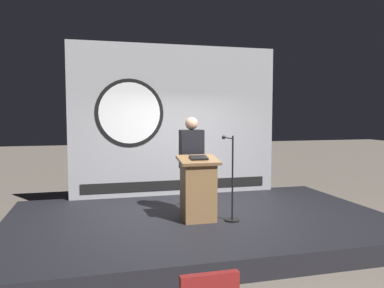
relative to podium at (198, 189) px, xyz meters
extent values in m
plane|color=#6B6056|center=(0.10, 0.25, -0.82)|extent=(40.00, 40.00, 0.00)
cube|color=black|center=(0.10, 0.25, -0.67)|extent=(6.40, 4.00, 0.30)
cube|color=#9E9EA3|center=(0.10, 2.10, 1.07)|extent=(4.44, 0.10, 3.19)
cylinder|color=black|center=(-0.89, 2.04, 1.23)|extent=(1.40, 0.02, 1.40)
cylinder|color=white|center=(-0.89, 2.04, 1.23)|extent=(1.25, 0.02, 1.25)
cube|color=black|center=(0.10, 2.04, -0.30)|extent=(4.00, 0.02, 0.20)
cube|color=olive|center=(0.00, 0.00, -0.04)|extent=(0.52, 0.40, 0.96)
cube|color=olive|center=(0.00, 0.00, 0.47)|extent=(0.64, 0.50, 0.13)
cube|color=black|center=(0.00, -0.02, 0.52)|extent=(0.28, 0.20, 0.06)
cylinder|color=black|center=(0.01, 0.48, -0.13)|extent=(0.26, 0.26, 0.79)
cube|color=black|center=(0.01, 0.48, 0.60)|extent=(0.40, 0.24, 0.67)
sphere|color=tan|center=(0.01, 0.48, 1.05)|extent=(0.22, 0.22, 0.22)
cylinder|color=black|center=(0.53, -0.15, -0.51)|extent=(0.24, 0.24, 0.02)
cylinder|color=black|center=(0.53, -0.15, 0.17)|extent=(0.03, 0.03, 1.39)
cylinder|color=black|center=(0.53, 0.07, 0.82)|extent=(0.02, 0.43, 0.02)
sphere|color=#262626|center=(0.53, 0.28, 0.82)|extent=(0.07, 0.07, 0.07)
camera|label=1|loc=(-1.66, -5.89, 1.21)|focal=35.81mm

